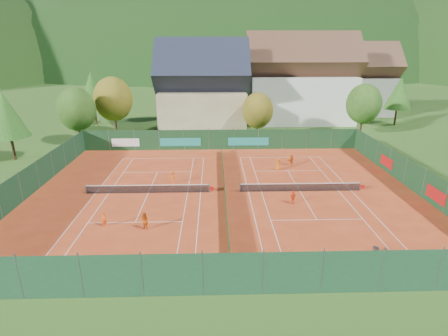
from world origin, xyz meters
TOP-DOWN VIEW (x-y plane):
  - ground at (0.00, 0.00)m, footprint 600.00×600.00m
  - clay_pad at (0.00, 0.00)m, footprint 40.00×32.00m
  - court_markings_left at (-8.00, 0.00)m, footprint 11.03×23.83m
  - court_markings_right at (8.00, 0.00)m, footprint 11.03×23.83m
  - tennis_net_left at (-7.85, 0.00)m, footprint 13.30×0.10m
  - tennis_net_right at (8.15, 0.00)m, footprint 13.30×0.10m
  - court_divider at (0.00, 0.00)m, footprint 0.03×28.80m
  - fence_north at (-0.46, 15.99)m, footprint 40.00×0.10m
  - fence_south at (0.00, -16.00)m, footprint 40.00×0.04m
  - fence_west at (-20.00, 0.00)m, footprint 0.04×32.00m
  - fence_east at (20.00, 0.05)m, footprint 0.09×32.00m
  - chalet at (-3.00, 30.00)m, footprint 16.20×12.00m
  - hotel_block_a at (16.00, 36.00)m, footprint 21.60×11.00m
  - hotel_block_b at (30.00, 44.00)m, footprint 17.28×10.00m
  - tree_west_front at (-22.00, 20.00)m, footprint 5.72×5.72m
  - tree_west_mid at (-18.00, 26.00)m, footprint 6.44×6.44m
  - tree_west_back at (-24.00, 34.00)m, footprint 5.60×5.60m
  - tree_center at (6.00, 22.00)m, footprint 5.01×5.01m
  - tree_east_front at (24.00, 24.00)m, footprint 5.72×5.72m
  - tree_east_mid at (34.00, 32.00)m, footprint 5.04×5.04m
  - tree_west_side at (-28.00, 12.00)m, footprint 5.04×5.04m
  - tree_east_back at (26.00, 40.00)m, footprint 7.15×7.15m
  - mountain_backdrop at (28.54, 233.48)m, footprint 820.00×530.00m
  - ball_hopper at (10.71, -12.03)m, footprint 0.34×0.34m
  - loose_ball_0 at (-11.69, -6.85)m, footprint 0.07×0.07m
  - loose_ball_1 at (4.59, -10.99)m, footprint 0.07×0.07m
  - loose_ball_2 at (3.17, 5.62)m, footprint 0.07×0.07m
  - loose_ball_3 at (-5.96, 8.65)m, footprint 0.07×0.07m
  - player_left_near at (-10.44, -7.09)m, footprint 0.55×0.41m
  - player_left_mid at (-6.86, -7.79)m, footprint 0.97×0.91m
  - player_left_far at (-5.70, 2.80)m, footprint 1.04×0.88m
  - player_right_near at (6.55, -2.99)m, footprint 0.87×0.67m
  - player_right_far_a at (6.80, 6.70)m, footprint 0.81×0.58m
  - player_right_far_b at (8.82, 8.45)m, footprint 1.32×1.23m

SIDE VIEW (x-z plane):
  - mountain_backdrop at x=28.54m, z-range -160.64..81.36m
  - ground at x=0.00m, z-range -0.02..-0.02m
  - clay_pad at x=0.00m, z-range 0.00..0.01m
  - court_markings_left at x=-8.00m, z-range 0.01..0.01m
  - court_markings_right at x=8.00m, z-range 0.01..0.01m
  - loose_ball_0 at x=-11.69m, z-range 0.00..0.07m
  - loose_ball_1 at x=4.59m, z-range 0.00..0.07m
  - loose_ball_2 at x=3.17m, z-range 0.00..0.07m
  - loose_ball_3 at x=-5.96m, z-range 0.00..0.07m
  - court_divider at x=0.00m, z-range 0.00..1.00m
  - tennis_net_left at x=-7.85m, z-range 0.00..1.02m
  - tennis_net_right at x=8.15m, z-range 0.00..1.02m
  - ball_hopper at x=10.71m, z-range 0.16..0.96m
  - player_left_near at x=-10.44m, z-range 0.00..1.37m
  - player_right_near at x=6.55m, z-range 0.00..1.38m
  - player_left_far at x=-5.70m, z-range 0.00..1.40m
  - player_right_far_b at x=8.82m, z-range 0.00..1.48m
  - player_right_far_a at x=6.80m, z-range 0.00..1.54m
  - player_left_mid at x=-6.86m, z-range 0.00..1.58m
  - fence_north at x=-0.46m, z-range -0.03..2.97m
  - fence_east at x=20.00m, z-range -0.02..2.98m
  - fence_south at x=0.00m, z-range 0.00..3.00m
  - fence_west at x=-20.00m, z-range 0.00..3.00m
  - tree_center at x=6.00m, z-range 0.92..8.52m
  - tree_west_front at x=-22.00m, z-range 1.05..9.74m
  - tree_east_front at x=24.00m, z-range 1.05..9.74m
  - tree_east_mid at x=34.00m, z-range 1.56..10.56m
  - tree_west_side at x=-28.00m, z-range 1.56..10.56m
  - tree_west_mid at x=-18.00m, z-range 1.18..10.96m
  - hotel_block_b at x=30.00m, z-range -1.13..14.37m
  - chalet at x=-3.00m, z-range -1.38..14.62m
  - tree_west_back at x=-24.00m, z-range 1.74..11.74m
  - tree_east_back at x=26.00m, z-range 1.31..12.18m
  - hotel_block_a at x=16.00m, z-range -1.24..16.01m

